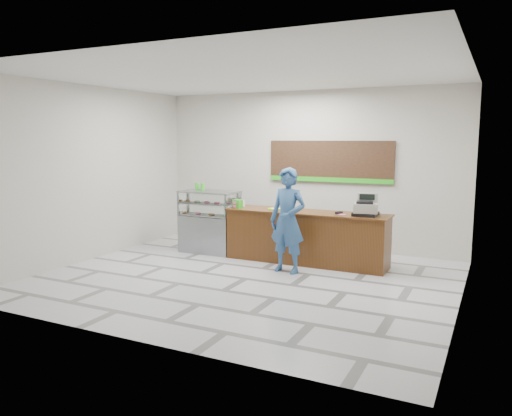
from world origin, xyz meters
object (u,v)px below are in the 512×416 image
at_px(sales_counter, 306,237).
at_px(cash_register, 366,207).
at_px(display_case, 210,221).
at_px(serving_tray, 276,209).
at_px(customer, 288,220).

distance_m(sales_counter, cash_register, 1.35).
relative_size(display_case, cash_register, 2.53).
distance_m(sales_counter, serving_tray, 0.84).
relative_size(cash_register, serving_tray, 1.36).
distance_m(display_case, cash_register, 3.43).
bearing_deg(serving_tray, sales_counter, -22.83).
bearing_deg(customer, sales_counter, 92.59).
height_order(display_case, cash_register, cash_register).
bearing_deg(display_case, sales_counter, 0.00).
distance_m(display_case, customer, 2.31).
relative_size(display_case, customer, 0.69).
bearing_deg(display_case, customer, -20.20).
xyz_separation_m(display_case, serving_tray, (1.57, 0.01, 0.36)).
bearing_deg(serving_tray, display_case, 158.91).
relative_size(sales_counter, customer, 1.69).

